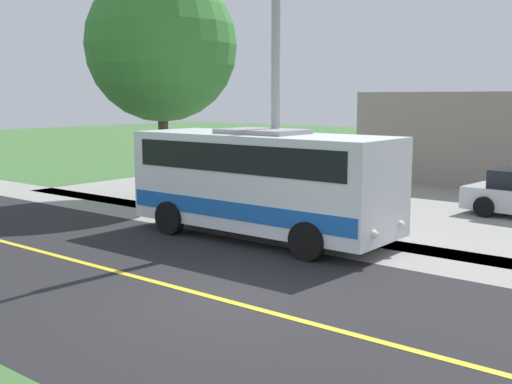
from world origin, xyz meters
TOP-DOWN VIEW (x-y plane):
  - ground_plane at (0.00, 0.00)m, footprint 120.00×120.00m
  - road_surface at (0.00, 0.00)m, footprint 8.00×100.00m
  - sidewalk at (-5.20, 0.00)m, footprint 2.40×100.00m
  - road_centre_line at (0.00, 0.00)m, footprint 0.16×100.00m
  - shuttle_bus_front at (-4.52, -2.59)m, footprint 2.68×7.31m
  - street_light_pole at (-4.88, -2.53)m, footprint 1.97×0.24m
  - tree_curbside at (-7.40, -9.37)m, footprint 5.38×5.38m

SIDE VIEW (x-z plane):
  - ground_plane at x=0.00m, z-range 0.00..0.00m
  - sidewalk at x=-5.20m, z-range 0.00..0.01m
  - road_surface at x=0.00m, z-range 0.00..0.01m
  - road_centre_line at x=0.00m, z-range 0.01..0.01m
  - shuttle_bus_front at x=-4.52m, z-range 0.14..3.01m
  - street_light_pole at x=-4.88m, z-range 0.41..8.63m
  - tree_curbside at x=-7.40m, z-range 1.39..9.55m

